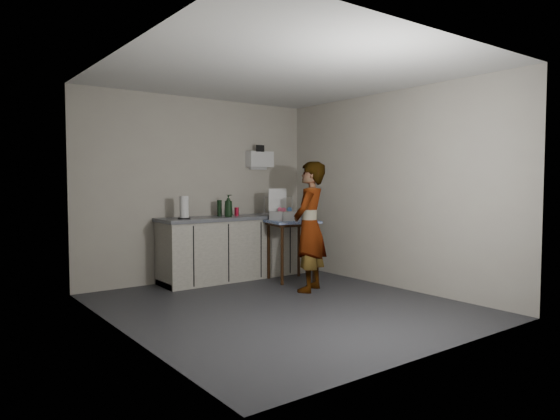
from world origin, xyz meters
TOP-DOWN VIEW (x-y plane):
  - ground at (0.00, 0.00)m, footprint 4.00×4.00m
  - wall_back at (0.00, 1.99)m, footprint 3.60×0.02m
  - wall_right at (1.79, 0.00)m, footprint 0.02×4.00m
  - wall_left at (-1.79, 0.00)m, footprint 0.02×4.00m
  - ceiling at (0.00, 0.00)m, footprint 3.60×4.00m
  - kitchen_counter at (0.40, 1.70)m, footprint 2.24×0.62m
  - wall_shelf at (1.00, 1.92)m, footprint 0.42×0.18m
  - side_table at (0.97, 1.10)m, footprint 0.79×0.79m
  - standing_man at (0.75, 0.42)m, footprint 0.73×0.66m
  - soap_bottle at (0.25, 1.61)m, footprint 0.16×0.16m
  - soda_can at (0.47, 1.74)m, footprint 0.06×0.06m
  - dark_bottle at (0.20, 1.77)m, footprint 0.07×0.07m
  - paper_towel at (-0.42, 1.63)m, footprint 0.17×0.17m
  - dish_rack at (1.18, 1.70)m, footprint 0.39×0.29m
  - bakery_box at (0.91, 1.19)m, footprint 0.33×0.34m

SIDE VIEW (x-z plane):
  - ground at x=0.00m, z-range 0.00..0.00m
  - kitchen_counter at x=0.40m, z-range -0.03..0.88m
  - side_table at x=0.97m, z-range 0.32..1.17m
  - standing_man at x=0.75m, z-range 0.00..1.66m
  - bakery_box at x=0.91m, z-range 0.73..1.18m
  - soda_can at x=0.47m, z-range 0.91..1.03m
  - dish_rack at x=1.18m, z-range 0.84..1.11m
  - dark_bottle at x=0.20m, z-range 0.91..1.14m
  - paper_towel at x=-0.42m, z-range 0.90..1.21m
  - soap_bottle at x=0.25m, z-range 0.91..1.22m
  - wall_back at x=0.00m, z-range 0.00..2.60m
  - wall_right at x=1.79m, z-range 0.00..2.60m
  - wall_left at x=-1.79m, z-range 0.00..2.60m
  - wall_shelf at x=1.00m, z-range 1.56..1.93m
  - ceiling at x=0.00m, z-range 2.59..2.60m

